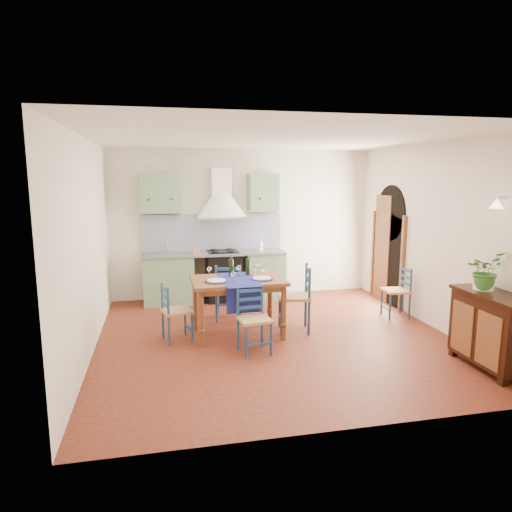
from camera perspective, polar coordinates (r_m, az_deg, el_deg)
The scene contains 13 objects.
floor at distance 6.70m, azimuth 2.43°, elevation -10.13°, with size 5.00×5.00×0.00m, color #47160F.
back_wall at distance 8.55m, azimuth -4.42°, elevation 1.49°, with size 5.00×0.96×2.80m.
right_wall at distance 7.63m, azimuth 20.43°, elevation 2.06°, with size 0.26×5.00×2.80m.
left_wall at distance 6.23m, azimuth -20.35°, elevation 1.02°, with size 0.04×5.00×2.80m, color beige.
ceiling at distance 6.32m, azimuth 2.62°, elevation 14.52°, with size 5.00×5.00×0.01m, color silver.
dining_table at distance 6.60m, azimuth -2.24°, elevation -3.71°, with size 1.34×1.01×1.16m.
chair_near at distance 6.05m, azimuth -0.32°, elevation -7.94°, with size 0.45×0.45×0.86m.
chair_far at distance 7.36m, azimuth -3.46°, elevation -4.37°, with size 0.51×0.51×0.93m.
chair_left at distance 6.53m, azimuth -10.10°, elevation -6.88°, with size 0.46×0.46×0.82m.
chair_right at distance 6.85m, azimuth 5.08°, elevation -5.17°, with size 0.55×0.55×1.00m.
chair_spare at distance 7.90m, azimuth 17.29°, elevation -4.21°, with size 0.42×0.42×0.83m.
sideboard at distance 6.19m, azimuth 27.38°, elevation -7.99°, with size 0.50×1.05×0.94m.
potted_plant at distance 6.19m, azimuth 26.70°, elevation -1.63°, with size 0.42×0.37×0.47m, color #347129.
Camera 1 is at (-1.59, -6.09, 2.29)m, focal length 32.00 mm.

